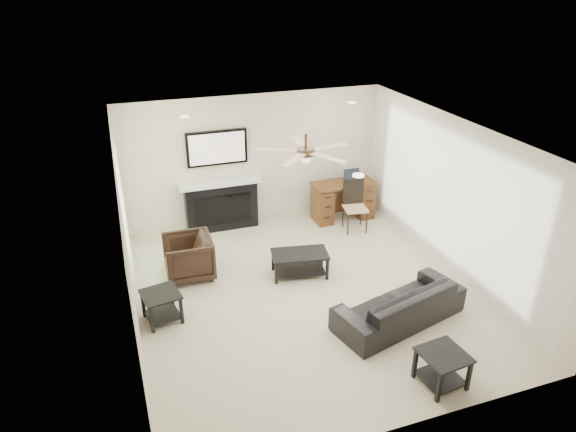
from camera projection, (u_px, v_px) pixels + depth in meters
name	position (u px, v px, depth m)	size (l,w,h in m)	color
room_shell	(318.00, 189.00, 7.31)	(5.50, 5.54, 2.52)	beige
sofa	(399.00, 304.00, 7.17)	(1.93, 0.75, 0.56)	black
armchair	(188.00, 257.00, 8.21)	(0.74, 0.76, 0.70)	black
coffee_table	(300.00, 264.00, 8.31)	(0.90, 0.50, 0.40)	black
end_table_near	(442.00, 369.00, 6.09)	(0.52, 0.52, 0.45)	black
end_table_left	(162.00, 307.00, 7.21)	(0.50, 0.50, 0.45)	black
fireplace_unit	(220.00, 182.00, 9.49)	(1.52, 0.34, 1.91)	black
desk	(343.00, 201.00, 10.14)	(1.22, 0.56, 0.76)	#3B230E
desk_chair	(355.00, 207.00, 9.63)	(0.42, 0.44, 0.97)	black
laptop	(354.00, 176.00, 9.97)	(0.33, 0.24, 0.23)	black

